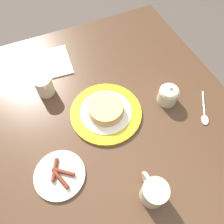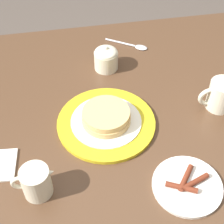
{
  "view_description": "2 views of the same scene",
  "coord_description": "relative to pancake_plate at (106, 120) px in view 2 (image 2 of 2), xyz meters",
  "views": [
    {
      "loc": [
        -0.37,
        0.14,
        1.49
      ],
      "look_at": [
        0.04,
        -0.04,
        0.76
      ],
      "focal_mm": 35.0,
      "sensor_mm": 36.0,
      "label": 1
    },
    {
      "loc": [
        0.16,
        0.64,
        1.49
      ],
      "look_at": [
        0.04,
        -0.04,
        0.76
      ],
      "focal_mm": 55.0,
      "sensor_mm": 36.0,
      "label": 2
    }
  ],
  "objects": [
    {
      "name": "dining_table",
      "position": [
        -0.06,
        0.02,
        -0.13
      ],
      "size": [
        1.26,
        1.09,
        0.73
      ],
      "color": "#4C3321",
      "rests_on": "ground_plane"
    },
    {
      "name": "creamer_pitcher",
      "position": [
        0.2,
        0.19,
        0.03
      ],
      "size": [
        0.11,
        0.07,
        0.09
      ],
      "color": "beige",
      "rests_on": "dining_table"
    },
    {
      "name": "pancake_plate",
      "position": [
        0.0,
        0.0,
        0.0
      ],
      "size": [
        0.29,
        0.29,
        0.05
      ],
      "color": "gold",
      "rests_on": "dining_table"
    },
    {
      "name": "coffee_mug",
      "position": [
        -0.35,
        -0.01,
        0.03
      ],
      "size": [
        0.11,
        0.08,
        0.09
      ],
      "color": "beige",
      "rests_on": "dining_table"
    },
    {
      "name": "sugar_bowl",
      "position": [
        -0.04,
        -0.26,
        0.02
      ],
      "size": [
        0.08,
        0.08,
        0.09
      ],
      "color": "beige",
      "rests_on": "dining_table"
    },
    {
      "name": "spoon",
      "position": [
        -0.17,
        -0.36,
        -0.01
      ],
      "size": [
        0.15,
        0.11,
        0.01
      ],
      "color": "silver",
      "rests_on": "dining_table"
    },
    {
      "name": "side_plate_bacon",
      "position": [
        -0.16,
        0.24,
        -0.01
      ],
      "size": [
        0.18,
        0.18,
        0.02
      ],
      "color": "silver",
      "rests_on": "dining_table"
    }
  ]
}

